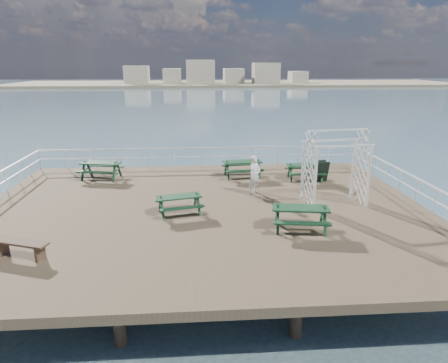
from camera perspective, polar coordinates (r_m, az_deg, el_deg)
ground at (r=16.25m, az=-2.90°, el=-4.31°), size 18.00×14.00×0.30m
sea_backdrop at (r=149.93m, az=0.78°, el=14.21°), size 300.00×300.00×9.20m
railing at (r=18.39m, az=-3.36°, el=1.52°), size 17.77×13.76×1.10m
picnic_table_a at (r=21.13m, az=-17.17°, el=2.04°), size 2.23×1.94×0.95m
picnic_table_b at (r=20.47m, az=2.63°, el=2.31°), size 2.08×1.75×0.94m
picnic_table_c at (r=20.36m, az=11.52°, el=1.79°), size 1.89×1.56×0.88m
picnic_table_d at (r=15.54m, az=-6.42°, el=-2.74°), size 1.96×1.72×0.82m
picnic_table_e at (r=14.22m, az=10.89°, el=-4.49°), size 2.13×1.82×0.93m
flat_bench_far at (r=13.57m, az=-27.07°, el=-8.11°), size 1.84×1.02×0.52m
trellis_arbor at (r=16.92m, az=15.61°, el=1.39°), size 2.66×1.65×3.12m
sandwich_board at (r=20.17m, az=13.71°, el=1.38°), size 0.73×0.59×1.06m
person at (r=17.77m, az=4.39°, el=0.92°), size 0.75×0.70×1.72m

